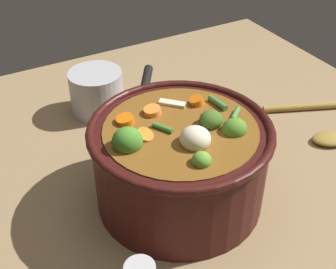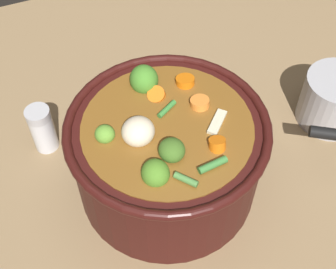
# 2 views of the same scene
# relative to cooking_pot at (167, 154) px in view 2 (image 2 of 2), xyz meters

# --- Properties ---
(ground_plane) EXTENTS (1.10, 1.10, 0.00)m
(ground_plane) POSITION_rel_cooking_pot_xyz_m (0.00, -0.00, -0.08)
(ground_plane) COLOR #8C704C
(cooking_pot) EXTENTS (0.28, 0.28, 0.17)m
(cooking_pot) POSITION_rel_cooking_pot_xyz_m (0.00, 0.00, 0.00)
(cooking_pot) COLOR #38110F
(cooking_pot) RESTS_ON ground_plane
(salt_shaker) EXTENTS (0.04, 0.04, 0.08)m
(salt_shaker) POSITION_rel_cooking_pot_xyz_m (-0.15, 0.14, -0.03)
(salt_shaker) COLOR silver
(salt_shaker) RESTS_ON ground_plane
(small_saucepan) EXTENTS (0.15, 0.17, 0.09)m
(small_saucepan) POSITION_rel_cooking_pot_xyz_m (0.30, 0.01, -0.03)
(small_saucepan) COLOR #ADADB2
(small_saucepan) RESTS_ON ground_plane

